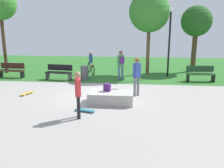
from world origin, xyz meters
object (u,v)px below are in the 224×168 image
Objects in this scene: skater_performing_trick at (78,91)px; park_bench_near_path at (59,72)px; tree_broad_elm at (0,4)px; skater_watching at (137,73)px; tree_leaning_ash at (196,22)px; park_bench_near_lamppost at (12,70)px; pedestrian_with_backpack at (121,63)px; lamp_post at (170,36)px; backpack_on_ledge at (107,87)px; tree_slender_maple at (149,12)px; skateboard_spare at (27,93)px; concrete_ledge at (111,97)px; park_bench_center_lawn at (200,73)px; trash_bin at (85,73)px; cyclist_on_bicycle at (91,64)px; skateboard_by_ledge at (85,110)px.

park_bench_near_path is (-2.64, 5.93, -0.50)m from skater_performing_trick.
skater_performing_trick is at bearing -47.80° from tree_broad_elm.
tree_leaning_ash reaches higher than skater_watching.
park_bench_near_lamppost is 6.95m from pedestrian_with_backpack.
tree_leaning_ash is 1.07× the size of lamp_post.
tree_slender_maple is at bearing -90.15° from backpack_on_ledge.
pedestrian_with_backpack is at bearing -145.07° from tree_leaning_ash.
park_bench_near_lamppost is 0.28× the size of tree_broad_elm.
tree_broad_elm is at bearing 157.85° from park_bench_near_path.
skater_performing_trick is 4.24m from skateboard_spare.
concrete_ledge is 5.49m from park_bench_near_path.
park_bench_center_lawn reaches higher than trash_bin.
park_bench_near_lamppost is 0.96× the size of cyclist_on_bicycle.
park_bench_center_lawn is 0.30× the size of tree_slender_maple.
skateboard_spare is 9.06m from lamp_post.
tree_slender_maple is 1.26× the size of lamp_post.
park_bench_near_path is 6.22m from tree_broad_elm.
park_bench_near_path is at bearing -178.61° from trash_bin.
cyclist_on_bicycle is at bearing 2.97° from tree_broad_elm.
backpack_on_ledge is 0.07× the size of tree_leaning_ash.
tree_broad_elm reaches higher than concrete_ledge.
tree_broad_elm reaches higher than skater_watching.
skater_watching reaches higher than backpack_on_ledge.
park_bench_near_path is 0.38× the size of lamp_post.
tree_leaning_ash is (9.23, 6.92, 3.37)m from skateboard_spare.
backpack_on_ledge is at bearing -36.62° from tree_broad_elm.
tree_slender_maple reaches higher than park_bench_center_lawn.
pedestrian_with_backpack is at bearing 79.81° from skater_performing_trick.
skater_performing_trick is 10.99m from tree_broad_elm.
tree_broad_elm is 7.42m from trash_bin.
skateboard_by_ledge is at bearing -134.92° from park_bench_center_lawn.
lamp_post is at bearing 61.83° from skater_performing_trick.
concrete_ledge is 6.93m from lamp_post.
park_bench_near_path is at bearing 147.58° from skater_watching.
park_bench_near_path is 3.79m from pedestrian_with_backpack.
tree_leaning_ash is 5.32× the size of trash_bin.
park_bench_near_path is 0.31× the size of tree_slender_maple.
skater_watching reaches higher than skater_performing_trick.
skater_performing_trick is at bearing -79.85° from trash_bin.
skater_watching is 2.20× the size of skateboard_by_ledge.
park_bench_near_lamppost is 12.70m from tree_leaning_ash.
tree_broad_elm reaches higher than park_bench_near_path.
tree_slender_maple reaches higher than trash_bin.
backpack_on_ledge is 0.37× the size of trash_bin.
skateboard_by_ledge is (0.09, 0.62, -0.92)m from skater_performing_trick.
tree_leaning_ash is at bearing 15.61° from park_bench_near_lamppost.
concrete_ledge is at bearing 161.25° from backpack_on_ledge.
tree_slender_maple is 3.03× the size of pedestrian_with_backpack.
skater_performing_trick is 1.03× the size of park_bench_center_lawn.
lamp_post is (9.87, 1.29, 2.11)m from park_bench_near_lamppost.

